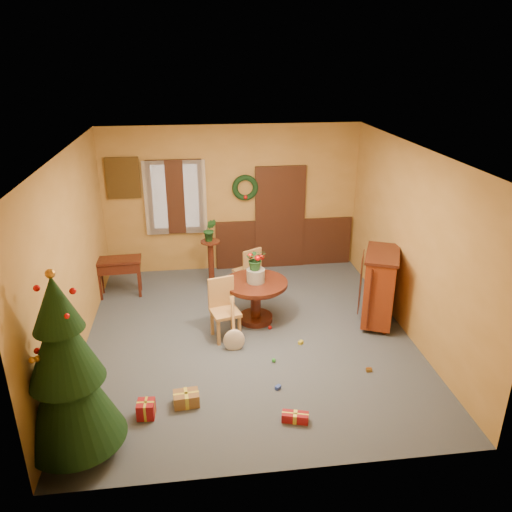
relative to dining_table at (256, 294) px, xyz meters
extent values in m
plane|color=#363F4F|center=(-0.18, -0.48, -0.50)|extent=(5.50, 5.50, 0.00)
plane|color=silver|center=(-0.18, -0.48, 2.40)|extent=(5.50, 5.50, 0.00)
plane|color=olive|center=(-0.18, 2.27, 0.95)|extent=(5.00, 0.00, 5.00)
plane|color=olive|center=(-0.18, -3.23, 0.95)|extent=(5.00, 0.00, 5.00)
plane|color=olive|center=(-2.68, -0.48, 0.95)|extent=(0.00, 5.50, 5.50)
plane|color=olive|center=(2.32, -0.48, 0.95)|extent=(0.00, 5.50, 5.50)
cube|color=black|center=(0.87, 2.23, 0.00)|extent=(2.80, 0.06, 1.00)
cube|color=black|center=(0.77, 2.22, 0.55)|extent=(1.00, 0.08, 2.10)
cube|color=white|center=(0.77, 2.25, 0.50)|extent=(0.80, 0.03, 1.90)
cube|color=black|center=(-1.28, 2.22, 1.05)|extent=(1.05, 0.08, 1.45)
cube|color=white|center=(-1.28, 2.25, 1.05)|extent=(0.88, 0.03, 1.25)
cube|color=white|center=(-1.66, 2.17, 1.05)|extent=(0.42, 0.02, 1.45)
cube|color=white|center=(-0.90, 2.17, 1.05)|extent=(0.42, 0.02, 1.45)
torus|color=black|center=(0.07, 2.19, 1.20)|extent=(0.51, 0.11, 0.51)
cube|color=#4C3819|center=(-2.23, 2.23, 1.45)|extent=(0.62, 0.05, 0.78)
cube|color=gray|center=(-2.23, 2.26, 1.45)|extent=(0.48, 0.02, 0.62)
cylinder|color=black|center=(0.00, 0.00, 0.19)|extent=(1.04, 1.04, 0.06)
cylinder|color=black|center=(0.00, 0.00, 0.13)|extent=(0.93, 0.93, 0.04)
cylinder|color=black|center=(0.00, 0.00, -0.15)|extent=(0.17, 0.17, 0.57)
cylinder|color=black|center=(0.00, 0.00, -0.45)|extent=(0.56, 0.56, 0.09)
cylinder|color=slate|center=(0.00, 0.00, 0.32)|extent=(0.30, 0.30, 0.22)
imported|color=#1E4C23|center=(0.00, 0.00, 0.61)|extent=(0.32, 0.27, 0.35)
cube|color=olive|center=(-0.53, -0.47, -0.06)|extent=(0.50, 0.50, 0.05)
cube|color=olive|center=(-0.58, -0.29, 0.21)|extent=(0.41, 0.14, 0.49)
cube|color=olive|center=(-0.41, -0.27, -0.29)|extent=(0.05, 0.05, 0.42)
cube|color=olive|center=(-0.73, -0.35, -0.29)|extent=(0.05, 0.05, 0.42)
cube|color=olive|center=(-0.33, -0.59, -0.29)|extent=(0.05, 0.05, 0.42)
cube|color=olive|center=(-0.65, -0.67, -0.29)|extent=(0.05, 0.05, 0.42)
cube|color=olive|center=(-0.03, 1.08, -0.08)|extent=(0.53, 0.53, 0.05)
cube|color=olive|center=(0.06, 0.93, 0.17)|extent=(0.36, 0.23, 0.47)
cube|color=olive|center=(-0.09, 0.87, -0.30)|extent=(0.06, 0.06, 0.40)
cube|color=olive|center=(0.18, 1.02, -0.30)|extent=(0.06, 0.06, 0.40)
cube|color=olive|center=(-0.25, 1.14, -0.30)|extent=(0.06, 0.06, 0.40)
cube|color=olive|center=(0.03, 1.30, -0.30)|extent=(0.06, 0.06, 0.40)
cylinder|color=black|center=(-0.66, 1.42, -0.05)|extent=(0.11, 0.11, 0.89)
cylinder|color=black|center=(-0.66, 1.42, 0.40)|extent=(0.36, 0.36, 0.03)
imported|color=#19471E|center=(-0.66, 1.42, 0.63)|extent=(0.26, 0.21, 0.43)
cylinder|color=#382111|center=(-2.33, -2.65, -0.38)|extent=(0.14, 0.14, 0.24)
cone|color=black|center=(-2.33, -2.65, 0.33)|extent=(1.08, 1.08, 1.27)
cone|color=black|center=(-2.33, -2.65, 0.92)|extent=(0.78, 0.78, 0.93)
cone|color=black|center=(-2.33, -2.65, 1.36)|extent=(0.51, 0.51, 0.59)
sphere|color=#C2852D|center=(-2.33, -2.65, 1.68)|extent=(0.10, 0.10, 0.10)
cube|color=black|center=(-2.33, 1.25, 0.19)|extent=(0.83, 0.44, 0.05)
cube|color=black|center=(-2.33, 1.25, 0.07)|extent=(0.78, 0.40, 0.17)
cube|color=black|center=(-2.67, 1.25, -0.17)|extent=(0.06, 0.29, 0.66)
cube|color=black|center=(-1.98, 1.25, -0.17)|extent=(0.06, 0.29, 0.66)
cube|color=#4F1709|center=(1.97, -0.30, 0.14)|extent=(0.77, 1.01, 1.12)
cube|color=black|center=(1.97, -0.30, 0.71)|extent=(0.84, 1.08, 0.05)
cylinder|color=black|center=(1.97, -0.68, -0.46)|extent=(0.06, 0.06, 0.08)
cylinder|color=black|center=(1.97, 0.08, -0.46)|extent=(0.06, 0.06, 0.08)
cube|color=brown|center=(-1.14, -2.00, -0.41)|extent=(0.34, 0.26, 0.17)
cube|color=gold|center=(-1.14, -2.00, -0.41)|extent=(0.32, 0.06, 0.17)
cube|color=gold|center=(-1.14, -2.00, -0.41)|extent=(0.07, 0.24, 0.17)
cube|color=maroon|center=(-1.63, -2.17, -0.39)|extent=(0.22, 0.22, 0.21)
cube|color=gold|center=(-1.63, -2.17, -0.39)|extent=(0.21, 0.04, 0.21)
cube|color=gold|center=(-1.63, -2.17, -0.39)|extent=(0.04, 0.21, 0.21)
cube|color=brown|center=(-2.33, -2.11, -0.43)|extent=(0.29, 0.30, 0.13)
cube|color=gold|center=(-2.33, -2.11, -0.43)|extent=(0.19, 0.20, 0.13)
cube|color=gold|center=(-2.33, -2.11, -0.43)|extent=(0.15, 0.14, 0.13)
cube|color=maroon|center=(0.16, -2.48, -0.44)|extent=(0.34, 0.22, 0.11)
cube|color=gold|center=(0.16, -2.48, -0.44)|extent=(0.32, 0.11, 0.12)
cube|color=gold|center=(0.16, -2.48, -0.44)|extent=(0.08, 0.14, 0.12)
cube|color=#263FA8|center=(0.06, -1.85, -0.47)|extent=(0.09, 0.09, 0.05)
sphere|color=green|center=(0.11, -1.23, -0.47)|extent=(0.06, 0.06, 0.06)
cube|color=gold|center=(0.59, -0.80, -0.47)|extent=(0.09, 0.09, 0.05)
sphere|color=red|center=(0.19, -0.31, -0.47)|extent=(0.06, 0.06, 0.06)
cube|color=#C2852D|center=(1.39, -1.62, -0.47)|extent=(0.08, 0.05, 0.05)
camera|label=1|loc=(-0.92, -7.22, 3.65)|focal=35.00mm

